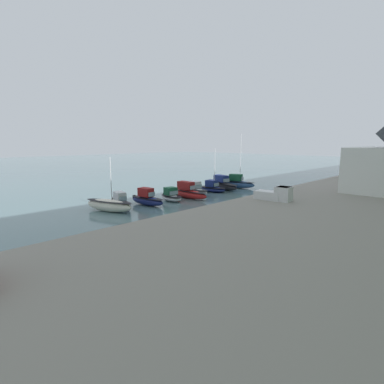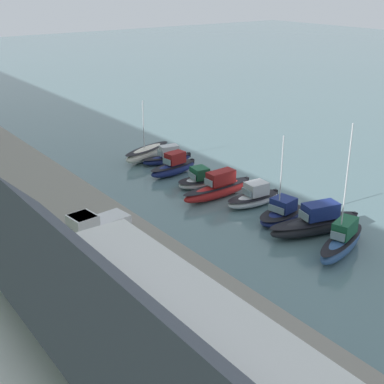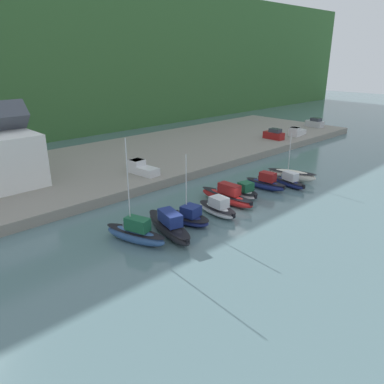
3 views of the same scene
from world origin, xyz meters
name	(u,v)px [view 2 (image 2 of 3)]	position (x,y,z in m)	size (l,w,h in m)	color
ground_plane	(248,195)	(0.00, 0.00, 0.00)	(320.00, 320.00, 0.00)	slate
moored_boat_0	(342,241)	(-12.95, 2.05, 1.00)	(3.70, 7.15, 10.39)	#33568E
moored_boat_1	(316,223)	(-9.49, 1.08, 0.98)	(4.04, 8.74, 2.67)	black
moored_boat_2	(281,213)	(-6.10, 1.61, 0.76)	(3.18, 5.41, 7.78)	navy
moored_boat_3	(254,197)	(-2.07, 1.11, 0.79)	(2.59, 5.82, 2.21)	silver
moored_boat_4	(218,188)	(1.33, 2.65, 0.96)	(1.85, 8.13, 2.63)	red
moored_boat_5	(198,180)	(4.66, 2.53, 0.73)	(2.87, 4.58, 2.06)	silver
moored_boat_6	(174,167)	(9.16, 2.45, 0.89)	(2.45, 6.18, 2.45)	navy
moored_boat_7	(167,157)	(12.57, 0.95, 0.74)	(2.72, 6.14, 2.10)	navy
moored_boat_8	(147,153)	(15.01, 2.09, 0.85)	(3.99, 7.42, 7.01)	white
pickup_truck_0	(94,225)	(-1.11, 16.89, 2.07)	(2.43, 4.90, 1.90)	silver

